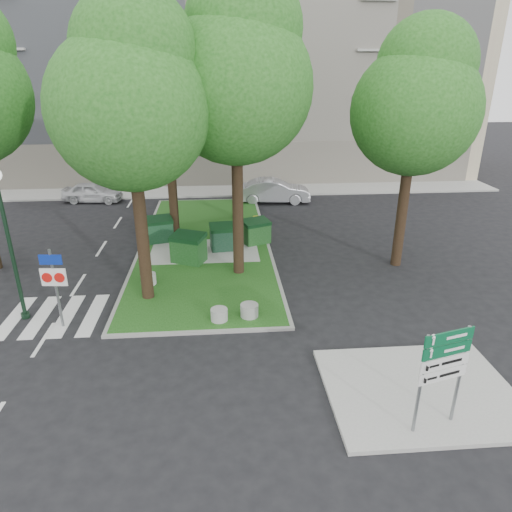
{
  "coord_description": "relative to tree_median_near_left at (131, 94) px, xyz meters",
  "views": [
    {
      "loc": [
        1.31,
        -13.05,
        8.08
      ],
      "look_at": [
        2.5,
        1.62,
        2.0
      ],
      "focal_mm": 32.0,
      "sensor_mm": 36.0,
      "label": 1
    }
  ],
  "objects": [
    {
      "name": "tree_street_right",
      "position": [
        10.5,
        2.5,
        -0.33
      ],
      "size": [
        5.0,
        5.0,
        10.06
      ],
      "color": "black",
      "rests_on": "ground"
    },
    {
      "name": "tree_median_mid",
      "position": [
        0.5,
        6.5,
        -0.34
      ],
      "size": [
        4.8,
        4.8,
        9.99
      ],
      "color": "black",
      "rests_on": "ground"
    },
    {
      "name": "dumpster_c",
      "position": [
        2.86,
        4.61,
        -6.6
      ],
      "size": [
        1.43,
        1.08,
        1.24
      ],
      "rotation": [
        0.0,
        0.0,
        0.12
      ],
      "color": "black",
      "rests_on": "median_island"
    },
    {
      "name": "dumpster_a",
      "position": [
        -0.34,
        5.95,
        -6.6
      ],
      "size": [
        1.53,
        1.25,
        1.25
      ],
      "rotation": [
        0.0,
        0.0,
        0.26
      ],
      "color": "#103B1E",
      "rests_on": "median_island"
    },
    {
      "name": "car_silver",
      "position": [
        6.2,
        12.94,
        -6.56
      ],
      "size": [
        4.7,
        1.94,
        1.51
      ],
      "primitive_type": "imported",
      "rotation": [
        0.0,
        0.0,
        1.49
      ],
      "color": "#A4A5AC",
      "rests_on": "ground"
    },
    {
      "name": "zebra_crossing",
      "position": [
        -2.34,
        -1.06,
        -7.31
      ],
      "size": [
        5.0,
        3.0,
        0.01
      ],
      "primitive_type": "cube",
      "color": "silver",
      "rests_on": "ground"
    },
    {
      "name": "car_white",
      "position": [
        -5.52,
        13.99,
        -6.68
      ],
      "size": [
        3.9,
        1.92,
        1.28
      ],
      "primitive_type": "imported",
      "rotation": [
        0.0,
        0.0,
        1.46
      ],
      "color": "silver",
      "rests_on": "ground"
    },
    {
      "name": "street_lamp",
      "position": [
        -4.19,
        -1.09,
        -4.02
      ],
      "size": [
        0.42,
        0.42,
        5.24
      ],
      "color": "black",
      "rests_on": "ground"
    },
    {
      "name": "building_sidewalk",
      "position": [
        1.41,
        15.94,
        -7.26
      ],
      "size": [
        42.0,
        3.0,
        0.12
      ],
      "primitive_type": "cube",
      "color": "#999993",
      "rests_on": "ground"
    },
    {
      "name": "dumpster_d",
      "position": [
        4.41,
        5.34,
        -6.62
      ],
      "size": [
        1.54,
        1.34,
        1.2
      ],
      "rotation": [
        0.0,
        0.0,
        0.41
      ],
      "color": "#144114",
      "rests_on": "median_island"
    },
    {
      "name": "bollard_right",
      "position": [
        3.61,
        -1.82,
        -6.97
      ],
      "size": [
        0.62,
        0.62,
        0.44
      ],
      "primitive_type": "cylinder",
      "color": "gray",
      "rests_on": "median_island"
    },
    {
      "name": "directional_sign",
      "position": [
        7.65,
        -7.37,
        -5.45
      ],
      "size": [
        1.28,
        0.39,
        2.63
      ],
      "rotation": [
        0.0,
        0.0,
        0.26
      ],
      "color": "slate",
      "rests_on": "sidewalk_corner"
    },
    {
      "name": "median_kerb",
      "position": [
        1.91,
        5.44,
        -7.27
      ],
      "size": [
        6.3,
        16.3,
        0.1
      ],
      "primitive_type": "cube",
      "color": "gray",
      "rests_on": "ground"
    },
    {
      "name": "traffic_sign_pole",
      "position": [
        -2.71,
        -1.78,
        -5.53
      ],
      "size": [
        0.84,
        0.12,
        2.79
      ],
      "rotation": [
        0.0,
        0.0,
        -0.09
      ],
      "color": "slate",
      "rests_on": "ground"
    },
    {
      "name": "litter_bin",
      "position": [
        4.61,
        7.18,
        -6.82
      ],
      "size": [
        0.43,
        0.43,
        0.75
      ],
      "primitive_type": "cylinder",
      "color": "gold",
      "rests_on": "median_island"
    },
    {
      "name": "dumpster_b",
      "position": [
        1.26,
        3.23,
        -6.56
      ],
      "size": [
        1.7,
        1.49,
        1.32
      ],
      "rotation": [
        0.0,
        0.0,
        -0.42
      ],
      "color": "#123E13",
      "rests_on": "median_island"
    },
    {
      "name": "bollard_left",
      "position": [
        -0.22,
        1.05,
        -6.98
      ],
      "size": [
        0.61,
        0.61,
        0.44
      ],
      "primitive_type": "cylinder",
      "color": "#A1A29D",
      "rests_on": "median_island"
    },
    {
      "name": "bollard_mid",
      "position": [
        2.57,
        -1.99,
        -6.99
      ],
      "size": [
        0.58,
        0.58,
        0.41
      ],
      "primitive_type": "cylinder",
      "color": "#959691",
      "rests_on": "median_island"
    },
    {
      "name": "tree_median_near_right",
      "position": [
        3.5,
        2.0,
        0.67
      ],
      "size": [
        5.6,
        5.6,
        11.46
      ],
      "color": "black",
      "rests_on": "ground"
    },
    {
      "name": "tree_median_far",
      "position": [
        3.7,
        9.5,
        1.0
      ],
      "size": [
        5.8,
        5.8,
        11.93
      ],
      "color": "black",
      "rests_on": "ground"
    },
    {
      "name": "apartment_building",
      "position": [
        1.41,
        23.44,
        0.68
      ],
      "size": [
        41.0,
        12.0,
        16.0
      ],
      "primitive_type": "cube",
      "color": "tan",
      "rests_on": "ground"
    },
    {
      "name": "ground",
      "position": [
        1.41,
        -2.56,
        -7.32
      ],
      "size": [
        120.0,
        120.0,
        0.0
      ],
      "primitive_type": "plane",
      "color": "black",
      "rests_on": "ground"
    },
    {
      "name": "tree_median_near_left",
      "position": [
        0.0,
        0.0,
        0.0
      ],
      "size": [
        5.2,
        5.2,
        10.53
      ],
      "color": "black",
      "rests_on": "ground"
    },
    {
      "name": "median_island",
      "position": [
        1.91,
        5.44,
        -7.26
      ],
      "size": [
        6.0,
        16.0,
        0.12
      ],
      "primitive_type": "cube",
      "color": "#1C4814",
      "rests_on": "ground"
    },
    {
      "name": "sidewalk_corner",
      "position": [
        7.91,
        -6.06,
        -7.26
      ],
      "size": [
        5.0,
        4.0,
        0.12
      ],
      "primitive_type": "cube",
      "color": "#999993",
      "rests_on": "ground"
    }
  ]
}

